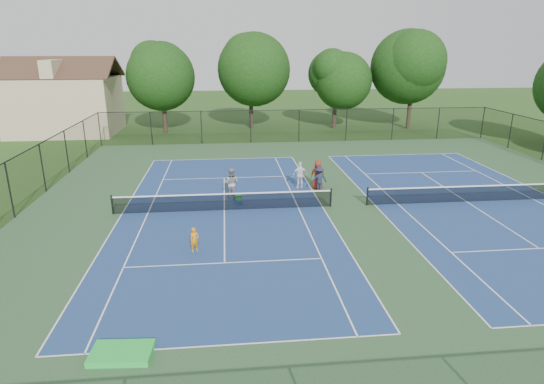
{
  "coord_description": "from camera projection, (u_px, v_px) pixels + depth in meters",
  "views": [
    {
      "loc": [
        -6.76,
        -23.6,
        8.65
      ],
      "look_at": [
        -4.46,
        -1.0,
        1.3
      ],
      "focal_mm": 30.0,
      "sensor_mm": 36.0,
      "label": 1
    }
  ],
  "objects": [
    {
      "name": "ball_hopper",
      "position": [
        239.0,
        197.0,
        25.73
      ],
      "size": [
        0.35,
        0.29,
        0.38
      ],
      "primitive_type": "cube",
      "rotation": [
        0.0,
        0.0,
        -0.04
      ],
      "color": "green",
      "rests_on": "ball_crate"
    },
    {
      "name": "tree_back_b",
      "position": [
        250.0,
        66.0,
        47.85
      ],
      "size": [
        7.6,
        7.6,
        10.03
      ],
      "color": "#2D2116",
      "rests_on": "ground"
    },
    {
      "name": "green_tarp",
      "position": [
        122.0,
        353.0,
        13.23
      ],
      "size": [
        1.84,
        1.19,
        0.2
      ],
      "primitive_type": "cube",
      "rotation": [
        0.0,
        0.0,
        -0.07
      ],
      "color": "green",
      "rests_on": "ground"
    },
    {
      "name": "tennis_court_right",
      "position": [
        467.0,
        200.0,
        26.3
      ],
      "size": [
        12.0,
        23.83,
        1.07
      ],
      "color": "navy",
      "rests_on": "ground"
    },
    {
      "name": "bystander_b",
      "position": [
        319.0,
        179.0,
        28.03
      ],
      "size": [
        1.1,
        0.73,
        1.58
      ],
      "primitive_type": "imported",
      "rotation": [
        0.0,
        0.0,
        3.29
      ],
      "color": "#1B233C",
      "rests_on": "ground"
    },
    {
      "name": "clapboard_house",
      "position": [
        65.0,
        103.0,
        46.15
      ],
      "size": [
        10.8,
        8.1,
        7.65
      ],
      "color": "tan",
      "rests_on": "ground"
    },
    {
      "name": "tree_back_c",
      "position": [
        336.0,
        77.0,
        48.11
      ],
      "size": [
        6.0,
        6.0,
        8.4
      ],
      "color": "#2D2116",
      "rests_on": "ground"
    },
    {
      "name": "child_player",
      "position": [
        195.0,
        240.0,
        19.83
      ],
      "size": [
        0.48,
        0.41,
        1.12
      ],
      "primitive_type": "imported",
      "rotation": [
        0.0,
        0.0,
        0.41
      ],
      "color": "orange",
      "rests_on": "ground"
    },
    {
      "name": "ground",
      "position": [
        349.0,
        206.0,
        25.66
      ],
      "size": [
        140.0,
        140.0,
        0.0
      ],
      "primitive_type": "plane",
      "color": "#234716",
      "rests_on": "ground"
    },
    {
      "name": "tree_back_a",
      "position": [
        162.0,
        73.0,
        45.26
      ],
      "size": [
        6.8,
        6.8,
        9.15
      ],
      "color": "#2D2116",
      "rests_on": "ground"
    },
    {
      "name": "ball_crate",
      "position": [
        239.0,
        202.0,
        25.83
      ],
      "size": [
        0.39,
        0.32,
        0.27
      ],
      "primitive_type": "cube",
      "rotation": [
        0.0,
        0.0,
        -0.08
      ],
      "color": "navy",
      "rests_on": "ground"
    },
    {
      "name": "perimeter_fence",
      "position": [
        350.0,
        179.0,
        25.16
      ],
      "size": [
        36.08,
        36.08,
        3.02
      ],
      "color": "black",
      "rests_on": "ground"
    },
    {
      "name": "instructor",
      "position": [
        232.0,
        183.0,
        26.73
      ],
      "size": [
        1.08,
        0.97,
        1.84
      ],
      "primitive_type": "imported",
      "rotation": [
        0.0,
        0.0,
        2.78
      ],
      "color": "gray",
      "rests_on": "ground"
    },
    {
      "name": "bystander_a",
      "position": [
        300.0,
        175.0,
        28.62
      ],
      "size": [
        1.06,
        0.57,
        1.71
      ],
      "primitive_type": "imported",
      "rotation": [
        0.0,
        0.0,
        3.29
      ],
      "color": "white",
      "rests_on": "ground"
    },
    {
      "name": "bystander_c",
      "position": [
        318.0,
        175.0,
        28.51
      ],
      "size": [
        1.01,
        0.78,
        1.84
      ],
      "primitive_type": "imported",
      "rotation": [
        0.0,
        0.0,
        2.9
      ],
      "color": "maroon",
      "rests_on": "ground"
    },
    {
      "name": "tree_back_d",
      "position": [
        414.0,
        64.0,
        47.52
      ],
      "size": [
        7.8,
        7.8,
        10.37
      ],
      "color": "#2D2116",
      "rests_on": "ground"
    },
    {
      "name": "tennis_court_left",
      "position": [
        224.0,
        209.0,
        24.95
      ],
      "size": [
        12.0,
        23.83,
        1.07
      ],
      "color": "navy",
      "rests_on": "ground"
    },
    {
      "name": "court_pad",
      "position": [
        349.0,
        206.0,
        25.66
      ],
      "size": [
        36.0,
        36.0,
        0.01
      ],
      "primitive_type": "cube",
      "color": "#284828",
      "rests_on": "ground"
    }
  ]
}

